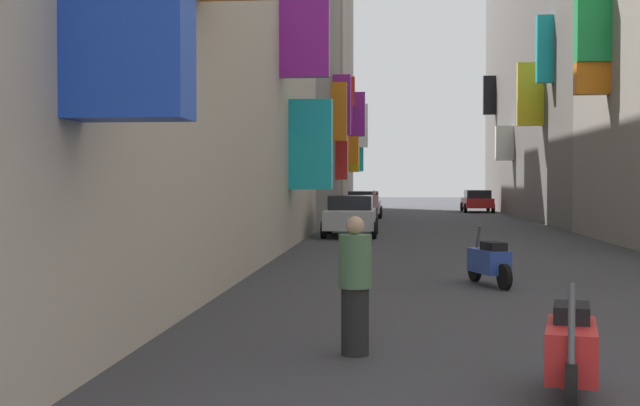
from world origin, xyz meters
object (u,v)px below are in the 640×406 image
parked_car_red (477,200)px  scooter_red (571,350)px  pedestrian_near_left (355,286)px  pedestrian_crossing (374,207)px  parked_car_white (364,204)px  scooter_blue (489,261)px  parked_car_silver (351,215)px

parked_car_red → scooter_red: 46.59m
parked_car_red → scooter_red: (-3.83, -46.43, -0.29)m
parked_car_red → pedestrian_near_left: pedestrian_near_left is taller
parked_car_red → pedestrian_crossing: bearing=-112.1°
parked_car_white → scooter_blue: (3.43, -29.41, -0.30)m
parked_car_red → pedestrian_near_left: bearing=-97.5°
parked_car_red → pedestrian_crossing: 16.74m
scooter_red → parked_car_white: bearing=94.9°
scooter_red → pedestrian_near_left: (-2.05, 1.78, 0.33)m
parked_car_silver → pedestrian_near_left: (1.09, -20.56, 0.02)m
pedestrian_crossing → parked_car_white: bearing=96.2°
scooter_blue → scooter_red: same height
scooter_blue → parked_car_red: bearing=84.6°
pedestrian_crossing → pedestrian_near_left: bearing=-89.1°
parked_car_white → scooter_red: bearing=-85.1°
parked_car_red → scooter_blue: 38.30m
scooter_blue → pedestrian_crossing: pedestrian_crossing is taller
parked_car_silver → scooter_red: parked_car_silver is taller
parked_car_white → pedestrian_crossing: size_ratio=2.77×
parked_car_silver → scooter_red: (3.14, -22.34, -0.31)m
parked_car_white → scooter_blue: bearing=-83.3°
parked_car_silver → parked_car_red: (6.97, 24.09, -0.02)m
parked_car_red → pedestrian_near_left: 45.03m
parked_car_silver → pedestrian_crossing: 8.61m
pedestrian_near_left → parked_car_silver: bearing=93.0°
pedestrian_crossing → pedestrian_near_left: size_ratio=0.98×
parked_car_red → scooter_blue: bearing=-95.4°
parked_car_white → scooter_red: parked_car_white is taller
parked_car_silver → pedestrian_near_left: bearing=-87.0°
parked_car_red → parked_car_white: bearing=-128.9°
parked_car_silver → parked_car_red: 25.08m
parked_car_red → pedestrian_near_left: (-5.88, -44.65, 0.04)m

